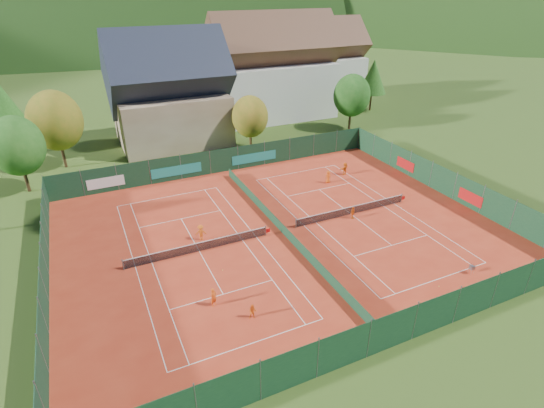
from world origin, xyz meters
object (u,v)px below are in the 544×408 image
Objects in this scene: chalet at (170,97)px; player_right_near at (353,213)px; player_left_mid at (253,312)px; hotel_block_a at (273,73)px; player_right_far_a at (328,177)px; hotel_block_b at (320,65)px; player_right_far_b at (345,169)px; player_left_near at (214,297)px; player_left_far at (201,232)px; ball_hopper at (472,268)px.

chalet is 12.61× the size of player_right_near.
player_left_mid is at bearing -95.67° from chalet.
hotel_block_a is at bearing 17.53° from chalet.
player_right_far_a is (2.31, 8.38, 0.11)m from player_right_near.
hotel_block_b reaches higher than player_right_far_b.
player_left_near is 17.83m from player_right_near.
player_left_mid is at bearing 104.10° from player_left_far.
player_left_mid is 11.51m from player_left_far.
hotel_block_a is 16.14m from hotel_block_b.
player_right_far_a reaches higher than player_left_mid.
ball_hopper is 0.53× the size of player_left_near.
hotel_block_a reaches higher than player_right_far_a.
player_right_far_b reaches higher than player_right_near.
player_left_far is at bearing 142.41° from ball_hopper.
player_right_far_a is at bearing 8.13° from player_left_near.
player_right_far_b is at bearing 35.10° from player_right_near.
player_left_far is at bearing 111.27° from player_left_mid.
hotel_block_a reaches higher than player_left_mid.
player_left_near is 9.24m from player_left_far.
ball_hopper is 0.53× the size of player_right_far_a.
player_left_near is at bearing -99.14° from chalet.
player_right_far_a reaches higher than player_right_near.
player_right_far_a is at bearing -118.93° from hotel_block_b.
player_left_mid is (-18.09, 2.67, 0.03)m from ball_hopper.
player_right_near is at bearing 75.96° from player_right_far_a.
player_right_far_a is at bearing -60.05° from chalet.
player_right_far_a is (16.84, 17.34, 0.16)m from player_left_mid.
player_left_mid reaches higher than ball_hopper.
player_left_near reaches higher than player_left_mid.
hotel_block_a is 28.11m from player_right_far_b.
player_right_far_a is at bearing 49.33° from player_right_near.
chalet is 29.13m from player_left_far.
hotel_block_a reaches higher than player_right_near.
player_left_far is at bearing 20.12° from player_right_far_a.
player_left_far is (-4.27, -28.22, -5.85)m from chalet.
chalet reaches higher than ball_hopper.
player_right_near is 11.05m from player_right_far_b.
player_left_near is 0.97× the size of player_left_far.
player_right_far_a is at bearing 65.53° from player_left_mid.
player_left_near is at bearing 176.18° from player_right_near.
player_left_mid is at bearing -124.52° from hotel_block_b.
player_left_near is 1.18× the size of player_right_near.
player_right_far_b is at bearing -115.74° from hotel_block_b.
player_left_near is at bearing 165.80° from ball_hopper.
hotel_block_a is at bearing -111.70° from player_left_far.
player_right_near reaches higher than ball_hopper.
player_right_far_b is at bearing -96.21° from hotel_block_a.
player_right_far_b reaches higher than player_right_far_a.
chalet reaches higher than hotel_block_b.
player_left_mid is at bearing 47.18° from player_right_far_a.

